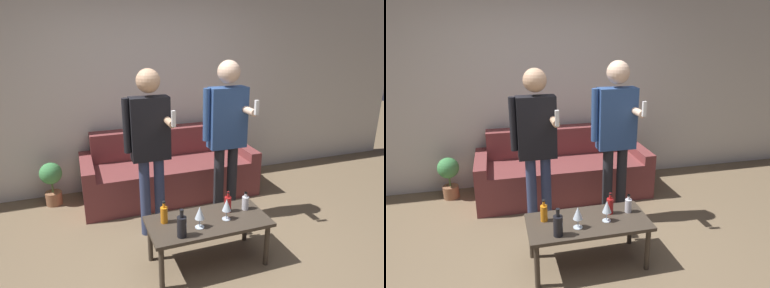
# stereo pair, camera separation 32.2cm
# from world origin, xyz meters

# --- Properties ---
(ground_plane) EXTENTS (16.00, 16.00, 0.00)m
(ground_plane) POSITION_xyz_m (0.00, 0.00, 0.00)
(ground_plane) COLOR #756047
(wall_back) EXTENTS (8.00, 0.06, 2.70)m
(wall_back) POSITION_xyz_m (0.00, 2.14, 1.35)
(wall_back) COLOR silver
(wall_back) RESTS_ON ground_plane
(couch) EXTENTS (2.10, 0.81, 0.80)m
(couch) POSITION_xyz_m (0.19, 1.71, 0.29)
(couch) COLOR brown
(couch) RESTS_ON ground_plane
(coffee_table) EXTENTS (1.04, 0.50, 0.42)m
(coffee_table) POSITION_xyz_m (0.13, 0.25, 0.37)
(coffee_table) COLOR #3D3328
(coffee_table) RESTS_ON ground_plane
(bottle_orange) EXTENTS (0.06, 0.06, 0.17)m
(bottle_orange) POSITION_xyz_m (0.51, 0.31, 0.49)
(bottle_orange) COLOR silver
(bottle_orange) RESTS_ON coffee_table
(bottle_green) EXTENTS (0.06, 0.06, 0.20)m
(bottle_green) POSITION_xyz_m (-0.24, 0.34, 0.50)
(bottle_green) COLOR orange
(bottle_green) RESTS_ON coffee_table
(bottle_dark) EXTENTS (0.08, 0.08, 0.24)m
(bottle_dark) POSITION_xyz_m (-0.16, 0.09, 0.52)
(bottle_dark) COLOR black
(bottle_dark) RESTS_ON coffee_table
(bottle_yellow) EXTENTS (0.06, 0.06, 0.20)m
(bottle_yellow) POSITION_xyz_m (0.34, 0.33, 0.50)
(bottle_yellow) COLOR #B21E1E
(bottle_yellow) RESTS_ON coffee_table
(wine_glass_near) EXTENTS (0.08, 0.08, 0.19)m
(wine_glass_near) POSITION_xyz_m (0.28, 0.21, 0.55)
(wine_glass_near) COLOR silver
(wine_glass_near) RESTS_ON coffee_table
(wine_glass_far) EXTENTS (0.08, 0.08, 0.19)m
(wine_glass_far) POSITION_xyz_m (0.01, 0.16, 0.55)
(wine_glass_far) COLOR silver
(wine_glass_far) RESTS_ON coffee_table
(person_standing_left) EXTENTS (0.43, 0.41, 1.65)m
(person_standing_left) POSITION_xyz_m (-0.22, 0.88, 1.00)
(person_standing_left) COLOR navy
(person_standing_left) RESTS_ON ground_plane
(person_standing_right) EXTENTS (0.45, 0.43, 1.70)m
(person_standing_right) POSITION_xyz_m (0.59, 0.91, 1.02)
(person_standing_right) COLOR #232328
(person_standing_right) RESTS_ON ground_plane
(potted_plant) EXTENTS (0.25, 0.25, 0.52)m
(potted_plant) POSITION_xyz_m (-1.19, 1.87, 0.32)
(potted_plant) COLOR #936042
(potted_plant) RESTS_ON ground_plane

